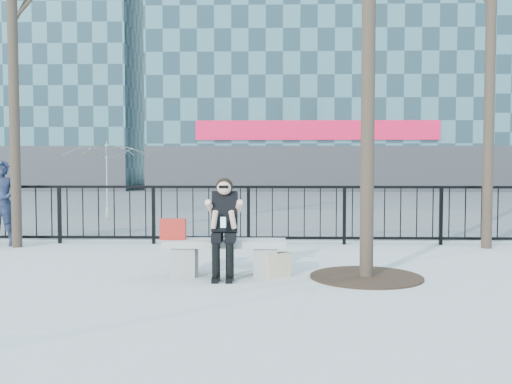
{
  "coord_description": "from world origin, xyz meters",
  "views": [
    {
      "loc": [
        0.63,
        -7.69,
        1.54
      ],
      "look_at": [
        0.4,
        0.8,
        1.1
      ],
      "focal_mm": 40.0,
      "sensor_mm": 36.0,
      "label": 1
    }
  ],
  "objects": [
    {
      "name": "ground",
      "position": [
        0.0,
        0.0,
        0.0
      ],
      "size": [
        120.0,
        120.0,
        0.0
      ],
      "primitive_type": "plane",
      "color": "#9D9D98",
      "rests_on": "ground"
    },
    {
      "name": "street_surface",
      "position": [
        0.0,
        15.0,
        0.0
      ],
      "size": [
        60.0,
        23.0,
        0.01
      ],
      "primitive_type": "cube",
      "color": "#474747",
      "rests_on": "ground"
    },
    {
      "name": "railing",
      "position": [
        0.0,
        3.0,
        0.55
      ],
      "size": [
        14.0,
        0.06,
        1.1
      ],
      "color": "black",
      "rests_on": "ground"
    },
    {
      "name": "building_left",
      "position": [
        -15.0,
        27.0,
        11.3
      ],
      "size": [
        16.2,
        10.2,
        22.6
      ],
      "color": "#466E71",
      "rests_on": "ground"
    },
    {
      "name": "tree_grate",
      "position": [
        1.9,
        -0.1,
        0.01
      ],
      "size": [
        1.5,
        1.5,
        0.02
      ],
      "primitive_type": "cylinder",
      "color": "black",
      "rests_on": "ground"
    },
    {
      "name": "bench_main",
      "position": [
        0.0,
        0.0,
        0.3
      ],
      "size": [
        1.65,
        0.46,
        0.49
      ],
      "color": "slate",
      "rests_on": "ground"
    },
    {
      "name": "seated_woman",
      "position": [
        0.0,
        -0.16,
        0.67
      ],
      "size": [
        0.5,
        0.64,
        1.34
      ],
      "color": "black",
      "rests_on": "ground"
    },
    {
      "name": "handbag",
      "position": [
        -0.71,
        0.02,
        0.63
      ],
      "size": [
        0.35,
        0.17,
        0.28
      ],
      "primitive_type": "cube",
      "rotation": [
        0.0,
        0.0,
        0.03
      ],
      "color": "#AF1D15",
      "rests_on": "bench_main"
    },
    {
      "name": "shopping_bag",
      "position": [
        0.72,
        -0.11,
        0.17
      ],
      "size": [
        0.37,
        0.29,
        0.33
      ],
      "primitive_type": "cube",
      "rotation": [
        0.0,
        0.0,
        0.55
      ],
      "color": "beige",
      "rests_on": "ground"
    },
    {
      "name": "standing_man",
      "position": [
        -4.32,
        2.64,
        0.79
      ],
      "size": [
        0.66,
        0.52,
        1.58
      ],
      "primitive_type": "imported",
      "rotation": [
        0.0,
        0.0,
        0.28
      ],
      "color": "black",
      "rests_on": "ground"
    },
    {
      "name": "vendor_umbrella",
      "position": [
        -3.78,
        7.37,
        1.06
      ],
      "size": [
        2.79,
        2.83,
        2.12
      ],
      "primitive_type": "imported",
      "rotation": [
        0.0,
        0.0,
        -0.23
      ],
      "color": "yellow",
      "rests_on": "ground"
    }
  ]
}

